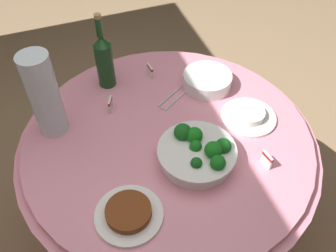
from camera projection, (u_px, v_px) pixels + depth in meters
name	position (u px, v px, depth m)	size (l,w,h in m)	color
ground_plane	(168.00, 228.00, 1.93)	(6.00, 6.00, 0.00)	#9E7F5B
buffet_table	(168.00, 188.00, 1.65)	(1.16, 1.16, 0.74)	maroon
broccoli_bowl	(198.00, 153.00, 1.27)	(0.28, 0.28, 0.11)	white
plate_stack	(207.00, 80.00, 1.56)	(0.21, 0.21, 0.06)	white
wine_bottle	(104.00, 60.00, 1.50)	(0.07, 0.07, 0.34)	#163F1A
decorative_fruit_vase	(45.00, 99.00, 1.30)	(0.11, 0.11, 0.34)	silver
serving_tongs	(172.00, 99.00, 1.52)	(0.12, 0.16, 0.01)	silver
food_plate_stir_fry	(129.00, 213.00, 1.14)	(0.22, 0.22, 0.04)	white
food_plate_rice	(249.00, 116.00, 1.44)	(0.22, 0.22, 0.04)	white
label_placard_front	(110.00, 104.00, 1.46)	(0.05, 0.03, 0.05)	white
label_placard_mid	(150.00, 70.00, 1.61)	(0.05, 0.01, 0.05)	white
label_placard_rear	(267.00, 159.00, 1.27)	(0.05, 0.02, 0.05)	white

